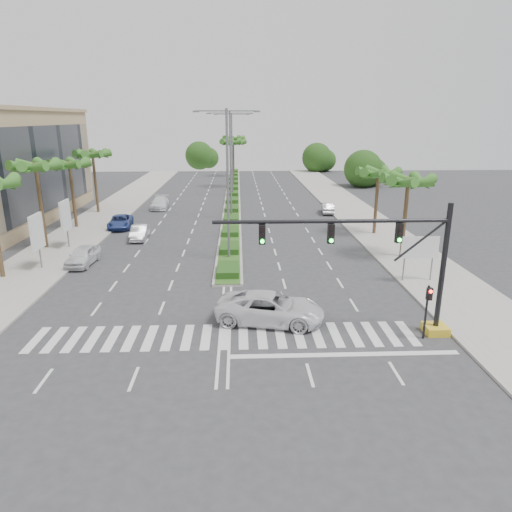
# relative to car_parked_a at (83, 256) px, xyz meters

# --- Properties ---
(ground) EXTENTS (160.00, 160.00, 0.00)m
(ground) POSITION_rel_car_parked_a_xyz_m (11.65, -13.11, -0.74)
(ground) COLOR #333335
(ground) RESTS_ON ground
(footpath_right) EXTENTS (6.00, 120.00, 0.15)m
(footpath_right) POSITION_rel_car_parked_a_xyz_m (26.85, 6.89, -0.67)
(footpath_right) COLOR gray
(footpath_right) RESTS_ON ground
(footpath_left) EXTENTS (6.00, 120.00, 0.15)m
(footpath_left) POSITION_rel_car_parked_a_xyz_m (-3.55, 6.89, -0.67)
(footpath_left) COLOR gray
(footpath_left) RESTS_ON ground
(median) EXTENTS (2.20, 75.00, 0.20)m
(median) POSITION_rel_car_parked_a_xyz_m (11.65, 31.89, -0.64)
(median) COLOR gray
(median) RESTS_ON ground
(median_grass) EXTENTS (1.80, 75.00, 0.04)m
(median_grass) POSITION_rel_car_parked_a_xyz_m (11.65, 31.89, -0.52)
(median_grass) COLOR #2C551D
(median_grass) RESTS_ON median
(signal_gantry) EXTENTS (12.60, 1.20, 7.20)m
(signal_gantry) POSITION_rel_car_parked_a_xyz_m (20.92, -13.11, 2.72)
(signal_gantry) COLOR gold
(signal_gantry) RESTS_ON ground
(pedestrian_signal) EXTENTS (0.28, 0.36, 3.00)m
(pedestrian_signal) POSITION_rel_car_parked_a_xyz_m (22.25, -13.78, 1.30)
(pedestrian_signal) COLOR black
(pedestrian_signal) RESTS_ON ground
(direction_sign) EXTENTS (2.70, 0.11, 3.40)m
(direction_sign) POSITION_rel_car_parked_a_xyz_m (25.15, -5.11, 1.71)
(direction_sign) COLOR slate
(direction_sign) RESTS_ON ground
(billboard_near) EXTENTS (0.18, 2.10, 4.35)m
(billboard_near) POSITION_rel_car_parked_a_xyz_m (-2.85, -1.11, 2.22)
(billboard_near) COLOR slate
(billboard_near) RESTS_ON ground
(billboard_far) EXTENTS (0.18, 2.10, 4.35)m
(billboard_far) POSITION_rel_car_parked_a_xyz_m (-2.85, 4.89, 2.22)
(billboard_far) COLOR slate
(billboard_far) RESTS_ON ground
(palm_left_mid) EXTENTS (4.57, 4.68, 7.95)m
(palm_left_mid) POSITION_rel_car_parked_a_xyz_m (-4.85, 4.89, 6.33)
(palm_left_mid) COLOR brown
(palm_left_mid) RESTS_ON ground
(palm_left_far) EXTENTS (4.57, 4.68, 7.35)m
(palm_left_far) POSITION_rel_car_parked_a_xyz_m (-4.85, 12.89, 5.75)
(palm_left_far) COLOR brown
(palm_left_far) RESTS_ON ground
(palm_left_end) EXTENTS (4.57, 4.68, 7.75)m
(palm_left_end) POSITION_rel_car_parked_a_xyz_m (-4.85, 20.89, 6.14)
(palm_left_end) COLOR brown
(palm_left_end) RESTS_ON ground
(palm_right_near) EXTENTS (4.57, 4.68, 7.05)m
(palm_right_near) POSITION_rel_car_parked_a_xyz_m (26.15, 0.89, 5.46)
(palm_right_near) COLOR brown
(palm_right_near) RESTS_ON ground
(palm_right_far) EXTENTS (4.57, 4.68, 6.75)m
(palm_right_far) POSITION_rel_car_parked_a_xyz_m (26.15, 8.89, 5.17)
(palm_right_far) COLOR brown
(palm_right_far) RESTS_ON ground
(palm_median_a) EXTENTS (4.57, 4.68, 8.05)m
(palm_median_a) POSITION_rel_car_parked_a_xyz_m (11.65, 41.89, 6.43)
(palm_median_a) COLOR brown
(palm_median_a) RESTS_ON ground
(palm_median_b) EXTENTS (4.57, 4.68, 8.05)m
(palm_median_b) POSITION_rel_car_parked_a_xyz_m (11.65, 56.89, 6.43)
(palm_median_b) COLOR brown
(palm_median_b) RESTS_ON ground
(streetlight_near) EXTENTS (5.10, 0.25, 12.00)m
(streetlight_near) POSITION_rel_car_parked_a_xyz_m (11.65, 0.89, 6.07)
(streetlight_near) COLOR slate
(streetlight_near) RESTS_ON ground
(streetlight_mid) EXTENTS (5.10, 0.25, 12.00)m
(streetlight_mid) POSITION_rel_car_parked_a_xyz_m (11.65, 16.89, 6.07)
(streetlight_mid) COLOR slate
(streetlight_mid) RESTS_ON ground
(streetlight_far) EXTENTS (5.10, 0.25, 12.00)m
(streetlight_far) POSITION_rel_car_parked_a_xyz_m (11.65, 32.89, 6.07)
(streetlight_far) COLOR slate
(streetlight_far) RESTS_ON ground
(car_parked_a) EXTENTS (2.02, 4.46, 1.49)m
(car_parked_a) POSITION_rel_car_parked_a_xyz_m (0.00, 0.00, 0.00)
(car_parked_a) COLOR silver
(car_parked_a) RESTS_ON ground
(car_parked_b) EXTENTS (1.69, 4.21, 1.36)m
(car_parked_b) POSITION_rel_car_parked_a_xyz_m (2.90, 7.88, -0.06)
(car_parked_b) COLOR #AEAEB3
(car_parked_b) RESTS_ON ground
(car_parked_c) EXTENTS (2.72, 5.08, 1.36)m
(car_parked_c) POSITION_rel_car_parked_a_xyz_m (-0.12, 12.71, -0.06)
(car_parked_c) COLOR navy
(car_parked_c) RESTS_ON ground
(car_parked_d) EXTENTS (2.17, 5.06, 1.45)m
(car_parked_d) POSITION_rel_car_parked_a_xyz_m (2.30, 23.60, -0.02)
(car_parked_d) COLOR white
(car_parked_d) RESTS_ON ground
(car_crossing) EXTENTS (6.66, 4.12, 1.72)m
(car_crossing) POSITION_rel_car_parked_a_xyz_m (14.22, -11.33, 0.12)
(car_crossing) COLOR silver
(car_crossing) RESTS_ON ground
(car_right) EXTENTS (1.80, 4.06, 1.30)m
(car_right) POSITION_rel_car_parked_a_xyz_m (23.45, 19.61, -0.10)
(car_right) COLOR #A9A8AD
(car_right) RESTS_ON ground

